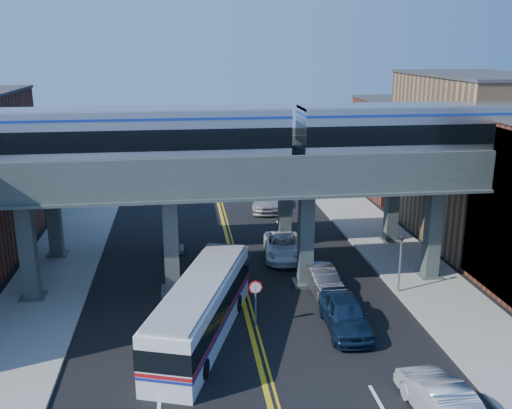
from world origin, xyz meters
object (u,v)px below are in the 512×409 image
car_lane_b (323,280)px  car_lane_c (283,247)px  transit_bus (201,310)px  car_parked_curb (441,401)px  traffic_signal (401,257)px  car_lane_a (345,314)px  stop_sign (256,296)px  transit_train (147,137)px  car_lane_d (266,199)px

car_lane_b → car_lane_c: bearing=97.2°
transit_bus → car_parked_curb: bearing=-112.5°
car_parked_curb → car_lane_b: bearing=-85.5°
traffic_signal → car_parked_curb: traffic_signal is taller
car_lane_b → car_lane_c: car_lane_c is taller
car_parked_curb → car_lane_a: bearing=-81.0°
stop_sign → car_lane_b: (4.51, 3.85, -1.02)m
traffic_signal → car_lane_c: bearing=129.6°
stop_sign → transit_bus: bearing=-167.3°
stop_sign → car_parked_curb: stop_sign is taller
transit_train → transit_bus: transit_train is taller
car_lane_a → car_parked_curb: size_ratio=1.03×
car_lane_b → car_parked_curb: bearing=-87.2°
stop_sign → car_lane_b: stop_sign is taller
traffic_signal → car_lane_d: 19.68m
stop_sign → car_parked_curb: size_ratio=0.52×
transit_train → traffic_signal: transit_train is taller
traffic_signal → car_parked_curb: bearing=-103.3°
car_parked_curb → traffic_signal: bearing=-106.6°
stop_sign → car_lane_d: (3.87, 21.97, -0.87)m
car_lane_a → stop_sign: bearing=171.9°
car_lane_a → car_lane_c: size_ratio=0.95×
transit_bus → car_lane_c: size_ratio=2.11×
car_lane_b → stop_sign: bearing=-144.6°
car_lane_b → car_lane_d: car_lane_d is taller
stop_sign → car_lane_b: size_ratio=0.58×
transit_train → stop_sign: transit_train is taller
transit_train → car_lane_d: (9.24, 16.97, -8.43)m
transit_bus → car_lane_d: transit_bus is taller
car_lane_c → traffic_signal: bearing=-44.2°
traffic_signal → transit_train: bearing=172.0°
car_parked_curb → transit_train: bearing=-52.6°
car_lane_d → car_lane_a: bearing=-80.4°
car_lane_b → car_lane_a: bearing=-94.7°
transit_train → car_lane_d: transit_train is taller
stop_sign → traffic_signal: size_ratio=0.64×
car_lane_a → car_parked_curb: bearing=-75.4°
car_lane_b → car_parked_curb: (1.69, -12.30, 0.09)m
traffic_signal → car_lane_a: 5.98m
transit_bus → car_lane_d: size_ratio=1.87×
transit_train → car_parked_curb: size_ratio=9.63×
car_lane_a → car_parked_curb: 7.79m
car_lane_c → car_parked_curb: bearing=-74.5°
car_lane_a → car_lane_d: car_lane_d is taller
car_lane_a → car_parked_curb: car_lane_a is taller
stop_sign → car_lane_a: (4.54, -0.84, -0.88)m
transit_train → transit_bus: bearing=-65.6°
transit_bus → car_lane_c: transit_bus is taller
traffic_signal → car_lane_d: (-5.03, 18.97, -1.41)m
transit_train → stop_sign: bearing=-42.9°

